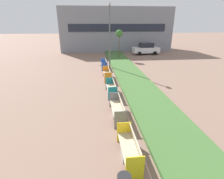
{
  "coord_description": "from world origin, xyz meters",
  "views": [
    {
      "loc": [
        -0.31,
        2.19,
        4.88
      ],
      "look_at": [
        0.9,
        13.22,
        0.6
      ],
      "focal_mm": 28.0,
      "sensor_mm": 36.0,
      "label": 1
    }
  ],
  "objects_px": {
    "bench_yellow_frame": "(130,150)",
    "bench_teal_frame": "(112,89)",
    "sapling_tree_far": "(119,34)",
    "parked_car_distant": "(146,49)",
    "bench_orange_frame": "(107,75)",
    "street_lamp_post": "(110,34)",
    "bench_blue_frame": "(104,65)",
    "bench_grey_frame": "(118,110)"
  },
  "relations": [
    {
      "from": "bench_grey_frame",
      "to": "bench_teal_frame",
      "type": "xyz_separation_m",
      "value": [
        -0.0,
        3.19,
        -0.01
      ]
    },
    {
      "from": "bench_orange_frame",
      "to": "sapling_tree_far",
      "type": "xyz_separation_m",
      "value": [
        2.44,
        9.37,
        3.04
      ]
    },
    {
      "from": "bench_yellow_frame",
      "to": "bench_blue_frame",
      "type": "height_order",
      "value": "same"
    },
    {
      "from": "bench_teal_frame",
      "to": "bench_orange_frame",
      "type": "height_order",
      "value": "same"
    },
    {
      "from": "bench_yellow_frame",
      "to": "street_lamp_post",
      "type": "height_order",
      "value": "street_lamp_post"
    },
    {
      "from": "sapling_tree_far",
      "to": "bench_teal_frame",
      "type": "bearing_deg",
      "value": -100.6
    },
    {
      "from": "bench_orange_frame",
      "to": "parked_car_distant",
      "type": "height_order",
      "value": "parked_car_distant"
    },
    {
      "from": "sapling_tree_far",
      "to": "parked_car_distant",
      "type": "height_order",
      "value": "sapling_tree_far"
    },
    {
      "from": "street_lamp_post",
      "to": "bench_teal_frame",
      "type": "bearing_deg",
      "value": -94.61
    },
    {
      "from": "bench_teal_frame",
      "to": "sapling_tree_far",
      "type": "bearing_deg",
      "value": 79.4
    },
    {
      "from": "bench_teal_frame",
      "to": "bench_orange_frame",
      "type": "xyz_separation_m",
      "value": [
        0.0,
        3.68,
        0.01
      ]
    },
    {
      "from": "parked_car_distant",
      "to": "bench_blue_frame",
      "type": "bearing_deg",
      "value": -132.0
    },
    {
      "from": "bench_yellow_frame",
      "to": "sapling_tree_far",
      "type": "bearing_deg",
      "value": 82.84
    },
    {
      "from": "bench_grey_frame",
      "to": "bench_blue_frame",
      "type": "bearing_deg",
      "value": 90.02
    },
    {
      "from": "street_lamp_post",
      "to": "parked_car_distant",
      "type": "bearing_deg",
      "value": 52.26
    },
    {
      "from": "bench_blue_frame",
      "to": "sapling_tree_far",
      "type": "bearing_deg",
      "value": 65.47
    },
    {
      "from": "bench_orange_frame",
      "to": "street_lamp_post",
      "type": "distance_m",
      "value": 5.19
    },
    {
      "from": "bench_teal_frame",
      "to": "parked_car_distant",
      "type": "bearing_deg",
      "value": 65.75
    },
    {
      "from": "bench_orange_frame",
      "to": "bench_grey_frame",
      "type": "bearing_deg",
      "value": -90.0
    },
    {
      "from": "bench_grey_frame",
      "to": "bench_orange_frame",
      "type": "xyz_separation_m",
      "value": [
        -0.0,
        6.87,
        -0.0
      ]
    },
    {
      "from": "bench_grey_frame",
      "to": "bench_teal_frame",
      "type": "distance_m",
      "value": 3.19
    },
    {
      "from": "bench_teal_frame",
      "to": "sapling_tree_far",
      "type": "xyz_separation_m",
      "value": [
        2.44,
        13.05,
        3.05
      ]
    },
    {
      "from": "bench_teal_frame",
      "to": "street_lamp_post",
      "type": "height_order",
      "value": "street_lamp_post"
    },
    {
      "from": "bench_orange_frame",
      "to": "street_lamp_post",
      "type": "bearing_deg",
      "value": 81.15
    },
    {
      "from": "bench_grey_frame",
      "to": "parked_car_distant",
      "type": "bearing_deg",
      "value": 69.38
    },
    {
      "from": "bench_yellow_frame",
      "to": "street_lamp_post",
      "type": "bearing_deg",
      "value": 87.49
    },
    {
      "from": "bench_yellow_frame",
      "to": "bench_teal_frame",
      "type": "xyz_separation_m",
      "value": [
        0.0,
        6.4,
        0.0
      ]
    },
    {
      "from": "bench_teal_frame",
      "to": "street_lamp_post",
      "type": "xyz_separation_m",
      "value": [
        0.61,
        7.59,
        3.37
      ]
    },
    {
      "from": "bench_yellow_frame",
      "to": "parked_car_distant",
      "type": "xyz_separation_m",
      "value": [
        7.33,
        22.66,
        0.55
      ]
    },
    {
      "from": "sapling_tree_far",
      "to": "bench_grey_frame",
      "type": "bearing_deg",
      "value": -98.54
    },
    {
      "from": "sapling_tree_far",
      "to": "parked_car_distant",
      "type": "bearing_deg",
      "value": 33.34
    },
    {
      "from": "bench_orange_frame",
      "to": "parked_car_distant",
      "type": "xyz_separation_m",
      "value": [
        7.32,
        12.58,
        0.54
      ]
    },
    {
      "from": "sapling_tree_far",
      "to": "parked_car_distant",
      "type": "distance_m",
      "value": 6.36
    },
    {
      "from": "bench_blue_frame",
      "to": "street_lamp_post",
      "type": "xyz_separation_m",
      "value": [
        0.61,
        -0.11,
        3.37
      ]
    },
    {
      "from": "bench_orange_frame",
      "to": "parked_car_distant",
      "type": "bearing_deg",
      "value": 59.8
    },
    {
      "from": "bench_yellow_frame",
      "to": "bench_teal_frame",
      "type": "distance_m",
      "value": 6.4
    },
    {
      "from": "bench_yellow_frame",
      "to": "bench_blue_frame",
      "type": "bearing_deg",
      "value": 89.99
    },
    {
      "from": "bench_orange_frame",
      "to": "street_lamp_post",
      "type": "xyz_separation_m",
      "value": [
        0.61,
        3.91,
        3.36
      ]
    },
    {
      "from": "bench_teal_frame",
      "to": "street_lamp_post",
      "type": "bearing_deg",
      "value": 85.39
    },
    {
      "from": "bench_yellow_frame",
      "to": "bench_grey_frame",
      "type": "relative_size",
      "value": 0.84
    },
    {
      "from": "bench_yellow_frame",
      "to": "street_lamp_post",
      "type": "relative_size",
      "value": 0.31
    },
    {
      "from": "bench_teal_frame",
      "to": "bench_orange_frame",
      "type": "bearing_deg",
      "value": 89.94
    }
  ]
}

